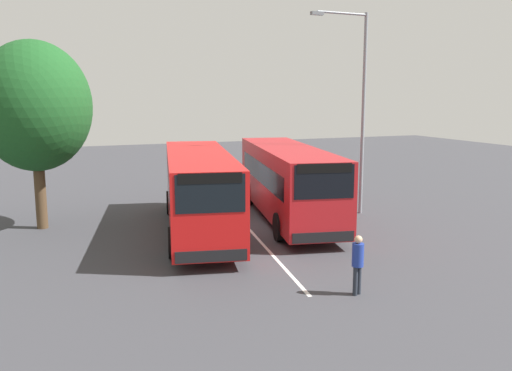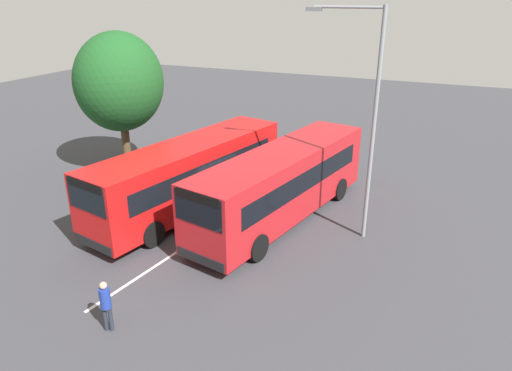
# 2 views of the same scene
# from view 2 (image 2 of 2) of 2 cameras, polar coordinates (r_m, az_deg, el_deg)

# --- Properties ---
(ground_plane) EXTENTS (77.05, 77.05, 0.00)m
(ground_plane) POSITION_cam_2_polar(r_m,az_deg,el_deg) (21.29, -2.67, -3.54)
(ground_plane) COLOR #38383D
(bus_far_left) EXTENTS (10.97, 4.54, 3.16)m
(bus_far_left) POSITION_cam_2_polar(r_m,az_deg,el_deg) (21.30, -8.11, 1.42)
(bus_far_left) COLOR red
(bus_far_left) RESTS_ON ground
(bus_center_left) EXTENTS (10.97, 4.49, 3.16)m
(bus_center_left) POSITION_cam_2_polar(r_m,az_deg,el_deg) (20.15, 3.15, 0.37)
(bus_center_left) COLOR #AD191E
(bus_center_left) RESTS_ON ground
(pedestrian) EXTENTS (0.41, 0.41, 1.67)m
(pedestrian) POSITION_cam_2_polar(r_m,az_deg,el_deg) (14.69, -17.80, -13.36)
(pedestrian) COLOR #232833
(pedestrian) RESTS_ON ground
(street_lamp) EXTENTS (0.33, 2.86, 8.93)m
(street_lamp) POSITION_cam_2_polar(r_m,az_deg,el_deg) (18.17, 13.43, 8.48)
(street_lamp) COLOR gray
(street_lamp) RESTS_ON ground
(depot_tree) EXTENTS (4.92, 4.43, 7.54)m
(depot_tree) POSITION_cam_2_polar(r_m,az_deg,el_deg) (26.13, -16.26, 11.94)
(depot_tree) COLOR #4C3823
(depot_tree) RESTS_ON ground
(lane_stripe_outer_left) EXTENTS (16.42, 2.53, 0.01)m
(lane_stripe_outer_left) POSITION_cam_2_polar(r_m,az_deg,el_deg) (21.28, -2.67, -3.53)
(lane_stripe_outer_left) COLOR silver
(lane_stripe_outer_left) RESTS_ON ground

